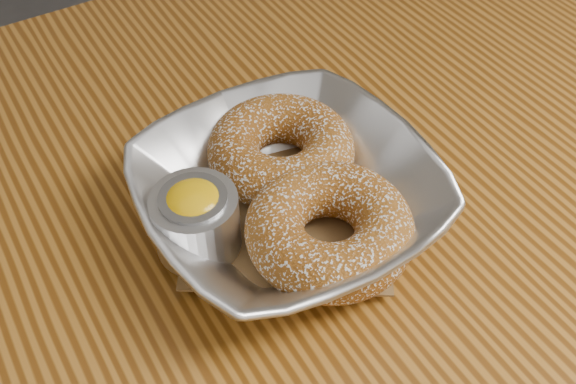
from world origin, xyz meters
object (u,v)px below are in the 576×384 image
table (199,380)px  donut_back (281,150)px  ramekin (196,219)px  donut_front (329,229)px  serving_bowl (288,196)px

table → donut_back: size_ratio=10.70×
ramekin → table: bearing=-128.6°
donut_back → donut_front: 0.09m
serving_bowl → ramekin: bearing=174.8°
serving_bowl → donut_back: size_ratio=1.87×
donut_front → ramekin: (-0.08, 0.05, 0.01)m
donut_back → ramekin: (-0.09, -0.03, 0.01)m
serving_bowl → donut_front: bearing=-82.1°
table → serving_bowl: size_ratio=5.72×
serving_bowl → donut_front: 0.04m
table → ramekin: (0.03, 0.04, 0.13)m
donut_back → serving_bowl: bearing=-114.3°
table → serving_bowl: 0.16m
table → donut_front: (0.11, -0.01, 0.13)m
serving_bowl → ramekin: ramekin is taller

